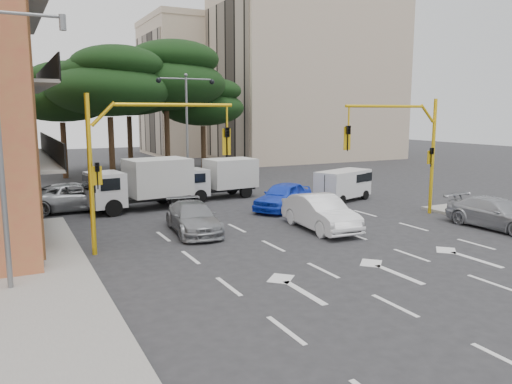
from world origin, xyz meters
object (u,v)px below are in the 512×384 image
(car_silver_cross_b, at_px, (173,186))
(van_white, at_px, (343,185))
(box_truck_a, at_px, (141,185))
(signal_mast_right, at_px, (408,141))
(car_white_hatch, at_px, (320,213))
(car_silver_parked, at_px, (497,214))
(box_truck_b, at_px, (218,179))
(car_silver_wagon, at_px, (193,218))
(street_lamp_center, at_px, (187,110))
(car_blue_compact, at_px, (283,196))
(signal_mast_left, at_px, (138,150))
(street_lamp_left, at_px, (6,133))
(car_silver_cross_a, at_px, (77,197))

(car_silver_cross_b, relative_size, van_white, 1.11)
(box_truck_a, bearing_deg, car_silver_cross_b, -49.87)
(signal_mast_right, height_order, car_white_hatch, signal_mast_right)
(car_silver_parked, relative_size, box_truck_b, 0.97)
(car_silver_wagon, bearing_deg, van_white, 24.88)
(street_lamp_center, height_order, box_truck_a, street_lamp_center)
(box_truck_a, xyz_separation_m, box_truck_b, (5.21, 1.50, -0.17))
(signal_mast_right, bearing_deg, car_silver_parked, -64.34)
(street_lamp_center, bearing_deg, car_blue_compact, -77.51)
(street_lamp_center, xyz_separation_m, box_truck_a, (-4.81, -6.00, -4.05))
(van_white, distance_m, box_truck_a, 11.94)
(signal_mast_left, relative_size, car_silver_parked, 1.25)
(car_blue_compact, height_order, car_silver_parked, car_blue_compact)
(car_silver_parked, bearing_deg, car_silver_cross_b, 122.35)
(street_lamp_left, relative_size, van_white, 2.13)
(car_blue_compact, distance_m, car_silver_parked, 10.60)
(street_lamp_left, distance_m, street_lamp_center, 20.42)
(street_lamp_center, bearing_deg, signal_mast_left, -115.91)
(signal_mast_right, height_order, car_silver_cross_a, signal_mast_right)
(signal_mast_right, relative_size, box_truck_a, 1.07)
(car_silver_wagon, height_order, car_silver_cross_a, car_silver_cross_a)
(car_white_hatch, relative_size, car_silver_parked, 1.00)
(signal_mast_right, distance_m, signal_mast_left, 13.61)
(signal_mast_left, relative_size, van_white, 1.60)
(signal_mast_right, height_order, car_silver_cross_b, signal_mast_right)
(car_silver_parked, height_order, box_truck_a, box_truck_a)
(car_silver_wagon, relative_size, car_silver_cross_b, 1.10)
(car_white_hatch, bearing_deg, car_blue_compact, 84.03)
(car_silver_wagon, bearing_deg, signal_mast_left, -142.27)
(signal_mast_right, bearing_deg, car_silver_cross_a, 147.86)
(street_lamp_left, height_order, car_silver_cross_b, street_lamp_left)
(car_blue_compact, relative_size, box_truck_b, 0.90)
(car_silver_cross_b, distance_m, van_white, 10.57)
(box_truck_a, distance_m, box_truck_b, 5.43)
(car_white_hatch, bearing_deg, car_silver_cross_b, 110.18)
(street_lamp_left, distance_m, car_silver_cross_b, 17.24)
(car_white_hatch, bearing_deg, signal_mast_right, 8.74)
(signal_mast_right, xyz_separation_m, car_silver_cross_a, (-14.80, 9.30, -3.13))
(street_lamp_left, xyz_separation_m, car_white_hatch, (12.58, 2.53, -3.93))
(signal_mast_right, bearing_deg, street_lamp_center, 115.91)
(car_white_hatch, height_order, car_silver_cross_b, car_white_hatch)
(street_lamp_center, distance_m, car_silver_cross_a, 10.39)
(car_silver_wagon, distance_m, car_silver_cross_a, 8.60)
(car_silver_cross_a, relative_size, box_truck_b, 1.11)
(car_silver_wagon, height_order, box_truck_a, box_truck_a)
(car_silver_cross_a, relative_size, van_white, 1.45)
(car_white_hatch, xyz_separation_m, car_silver_parked, (7.41, -3.48, -0.09))
(street_lamp_center, bearing_deg, signal_mast_right, -64.09)
(signal_mast_left, relative_size, car_silver_cross_b, 1.44)
(car_silver_cross_b, xyz_separation_m, van_white, (8.86, -5.77, 0.23))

